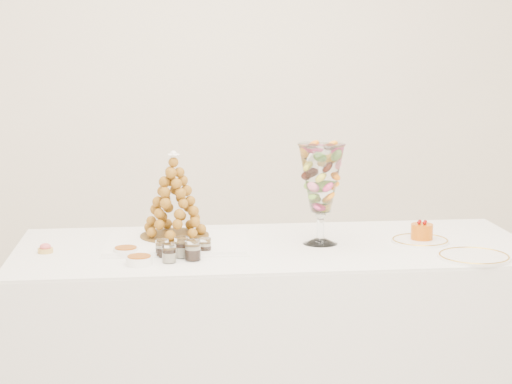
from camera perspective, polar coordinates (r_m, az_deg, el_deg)
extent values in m
cube|color=white|center=(5.07, -2.77, 8.40)|extent=(4.50, 0.04, 2.80)
cube|color=white|center=(3.43, 1.24, -9.84)|extent=(2.04, 0.89, 0.75)
cube|color=white|center=(3.32, 1.26, -3.66)|extent=(2.03, 0.89, 0.01)
cube|color=white|center=(3.35, -5.31, -3.37)|extent=(0.57, 0.45, 0.02)
cylinder|color=white|center=(3.36, 4.31, -3.26)|extent=(0.14, 0.14, 0.02)
cylinder|color=white|center=(3.35, 4.32, -2.28)|extent=(0.03, 0.03, 0.09)
sphere|color=white|center=(3.34, 4.33, -1.49)|extent=(0.04, 0.04, 0.04)
cylinder|color=white|center=(3.43, 10.88, -3.22)|extent=(0.22, 0.22, 0.01)
cylinder|color=white|center=(3.23, 14.32, -4.21)|extent=(0.26, 0.26, 0.01)
cylinder|color=tan|center=(3.30, -13.86, -3.80)|extent=(0.06, 0.06, 0.02)
ellipsoid|color=#D1565E|center=(3.30, -13.87, -3.55)|extent=(0.04, 0.04, 0.03)
cylinder|color=white|center=(3.16, -6.28, -3.75)|extent=(0.06, 0.06, 0.06)
cylinder|color=white|center=(3.14, -4.96, -3.70)|extent=(0.06, 0.06, 0.08)
cylinder|color=white|center=(3.18, -3.42, -3.64)|extent=(0.06, 0.06, 0.06)
cylinder|color=white|center=(3.08, -5.82, -4.08)|extent=(0.06, 0.06, 0.07)
cylinder|color=white|center=(3.10, -4.24, -3.88)|extent=(0.06, 0.06, 0.08)
cylinder|color=white|center=(3.20, -8.67, -3.96)|extent=(0.09, 0.09, 0.03)
cylinder|color=white|center=(3.06, -7.79, -4.56)|extent=(0.09, 0.09, 0.03)
cylinder|color=brown|center=(3.41, -5.45, -2.90)|extent=(0.27, 0.27, 0.01)
cone|color=#8E5A15|center=(3.38, -5.49, -0.14)|extent=(0.23, 0.23, 0.33)
sphere|color=white|center=(3.36, -5.54, 2.46)|extent=(0.03, 0.03, 0.03)
cylinder|color=#C75809|center=(3.44, 10.99, -2.60)|extent=(0.09, 0.09, 0.06)
sphere|color=#820604|center=(3.44, 11.22, -1.96)|extent=(0.02, 0.02, 0.02)
sphere|color=#820604|center=(3.44, 10.86, -1.94)|extent=(0.02, 0.02, 0.02)
sphere|color=#820604|center=(3.42, 10.81, -2.01)|extent=(0.02, 0.02, 0.02)
sphere|color=#820604|center=(3.42, 11.17, -2.03)|extent=(0.02, 0.02, 0.02)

